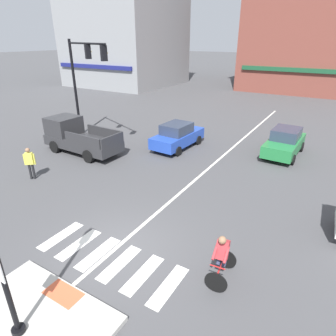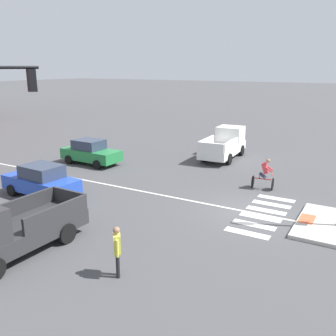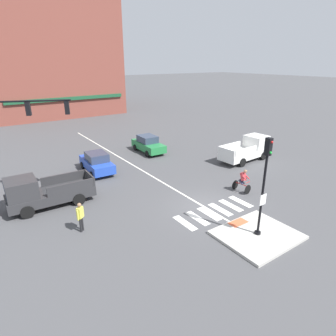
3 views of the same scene
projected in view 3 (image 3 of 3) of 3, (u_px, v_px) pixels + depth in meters
ground_plane at (208, 208)px, 17.94m from camera, size 300.00×300.00×0.00m
traffic_island at (257, 235)px, 15.04m from camera, size 3.95×3.35×0.15m
tactile_pad_front at (238, 222)px, 16.03m from camera, size 1.10×0.60×0.01m
signal_pole at (264, 179)px, 13.94m from camera, size 0.44×0.38×5.11m
crosswalk_stripe_a at (185, 223)px, 16.28m from camera, size 0.44×1.80×0.01m
crosswalk_stripe_b at (197, 218)px, 16.77m from camera, size 0.44×1.80×0.01m
crosswalk_stripe_c at (209, 214)px, 17.26m from camera, size 0.44×1.80×0.01m
crosswalk_stripe_d at (220, 209)px, 17.75m from camera, size 0.44×1.80×0.01m
crosswalk_stripe_e at (231, 205)px, 18.23m from camera, size 0.44×1.80×0.01m
crosswalk_stripe_f at (241, 202)px, 18.72m from camera, size 0.44×1.80×0.01m
lane_centre_line at (131, 164)px, 25.56m from camera, size 0.14×28.00×0.01m
traffic_light_mast at (9, 131)px, 17.47m from camera, size 5.22×2.33×6.55m
building_corner_right at (47, 56)px, 48.63m from camera, size 19.92×19.20×18.17m
car_green_eastbound_far at (148, 144)px, 28.49m from camera, size 1.96×4.16×1.64m
car_blue_westbound_far at (97, 162)px, 23.45m from camera, size 2.02×4.19×1.64m
pickup_truck_charcoal_cross_left at (43, 192)px, 17.75m from camera, size 5.16×2.18×2.08m
pickup_truck_white_cross_right at (248, 149)px, 26.28m from camera, size 5.19×2.26×2.08m
cyclist at (243, 180)px, 19.81m from camera, size 0.76×1.15×1.68m
pedestrian_at_curb_left at (80, 215)px, 15.18m from camera, size 0.45×0.40×1.67m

